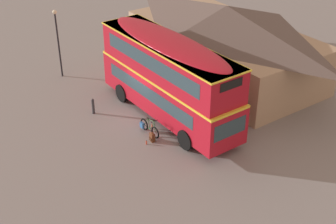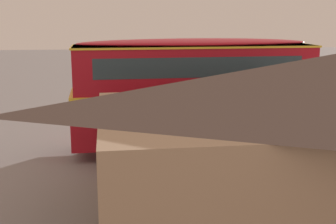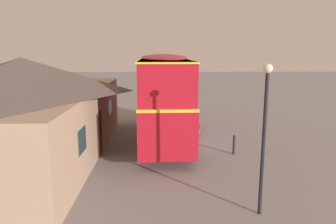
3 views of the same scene
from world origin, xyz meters
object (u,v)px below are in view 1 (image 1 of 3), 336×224
(kerb_bollard, at_px, (93,106))
(backpack_on_ground, at_px, (152,137))
(double_decker_bus, at_px, (168,75))
(water_bottle_red_squeeze, at_px, (146,143))
(touring_bicycle, at_px, (149,128))
(street_lamp, at_px, (58,36))

(kerb_bollard, bearing_deg, backpack_on_ground, 16.47)
(double_decker_bus, distance_m, kerb_bollard, 4.89)
(backpack_on_ground, xyz_separation_m, water_bottle_red_squeeze, (0.08, -0.41, -0.16))
(kerb_bollard, bearing_deg, touring_bicycle, 23.10)
(street_lamp, bearing_deg, backpack_on_ground, 4.71)
(water_bottle_red_squeeze, xyz_separation_m, kerb_bollard, (-4.46, -0.88, 0.39))
(backpack_on_ground, bearing_deg, street_lamp, -175.29)
(water_bottle_red_squeeze, bearing_deg, kerb_bollard, -168.82)
(double_decker_bus, height_order, backpack_on_ground, double_decker_bus)
(street_lamp, relative_size, kerb_bollard, 4.75)
(backpack_on_ground, height_order, water_bottle_red_squeeze, backpack_on_ground)
(double_decker_bus, distance_m, touring_bicycle, 3.09)
(touring_bicycle, bearing_deg, street_lamp, -173.38)
(touring_bicycle, xyz_separation_m, backpack_on_ground, (0.75, -0.25, -0.10))
(street_lamp, bearing_deg, double_decker_bus, 19.44)
(double_decker_bus, height_order, kerb_bollard, double_decker_bus)
(touring_bicycle, relative_size, kerb_bollard, 1.78)
(touring_bicycle, xyz_separation_m, water_bottle_red_squeeze, (0.83, -0.66, -0.26))
(double_decker_bus, height_order, street_lamp, double_decker_bus)
(touring_bicycle, relative_size, backpack_on_ground, 3.30)
(touring_bicycle, height_order, water_bottle_red_squeeze, touring_bicycle)
(double_decker_bus, height_order, touring_bicycle, double_decker_bus)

